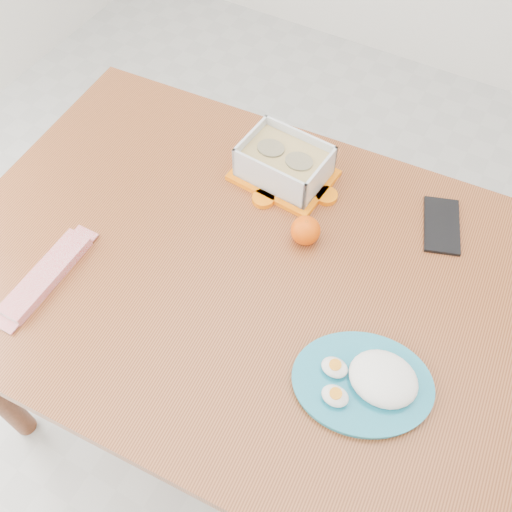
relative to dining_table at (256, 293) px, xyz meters
The scene contains 7 objects.
ground 0.68m from the dining_table, 102.33° to the left, with size 3.50×3.50×0.00m, color #B7B7B2.
dining_table is the anchor object (origin of this frame).
food_container 0.31m from the dining_table, 105.40° to the left, with size 0.24×0.19×0.09m.
orange_fruit 0.18m from the dining_table, 67.83° to the left, with size 0.07×0.07×0.07m, color #EA3C04.
rice_plate 0.35m from the dining_table, 21.46° to the right, with size 0.33×0.33×0.07m.
candy_bar 0.45m from the dining_table, 149.04° to the right, with size 0.23×0.06×0.02m, color red.
smartphone 0.44m from the dining_table, 45.41° to the left, with size 0.08×0.15×0.01m, color black.
Camera 1 is at (0.35, -0.72, 1.76)m, focal length 40.00 mm.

